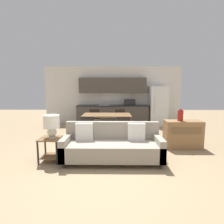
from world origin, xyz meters
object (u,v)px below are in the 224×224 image
at_px(couch, 112,146).
at_px(dining_chair_far_left, 94,119).
at_px(dining_chair_far_right, 121,118).
at_px(dining_chair_near_left, 88,128).
at_px(table_lamp, 52,124).
at_px(refrigerator, 158,106).
at_px(dining_table, 107,116).
at_px(dining_chair_near_right, 123,128).
at_px(credenza, 183,134).
at_px(vase, 180,116).
at_px(side_table, 50,145).

relative_size(couch, dining_chair_far_left, 2.62).
xyz_separation_m(dining_chair_far_right, dining_chair_near_left, (-1.04, -1.66, 0.00)).
bearing_deg(dining_chair_far_right, table_lamp, -127.99).
xyz_separation_m(couch, dining_chair_far_left, (-0.74, 2.89, 0.14)).
xyz_separation_m(refrigerator, couch, (-2.03, -4.05, -0.53)).
height_order(dining_table, dining_chair_far_right, dining_chair_far_right).
bearing_deg(dining_chair_near_right, refrigerator, -120.79).
distance_m(dining_table, credenza, 2.49).
xyz_separation_m(dining_table, credenza, (2.16, -1.20, -0.32)).
distance_m(vase, dining_chair_far_left, 3.32).
height_order(dining_table, couch, couch).
distance_m(couch, dining_chair_near_right, 1.29).
distance_m(dining_chair_near_right, dining_chair_near_left, 1.05).
height_order(dining_chair_near_right, dining_chair_far_right, same).
bearing_deg(dining_table, table_lamp, -118.74).
height_order(dining_chair_far_right, dining_chair_near_left, same).
xyz_separation_m(refrigerator, dining_chair_near_right, (-1.72, -2.81, -0.39)).
xyz_separation_m(credenza, dining_chair_far_left, (-2.69, 2.00, 0.10)).
height_order(refrigerator, dining_table, refrigerator).
relative_size(dining_table, vase, 5.09).
distance_m(couch, dining_chair_far_left, 2.99).
relative_size(dining_table, table_lamp, 3.16).
xyz_separation_m(table_lamp, vase, (3.22, 0.88, 0.06)).
height_order(dining_table, credenza, credenza).
relative_size(refrigerator, table_lamp, 3.38).
relative_size(dining_chair_near_right, dining_chair_far_right, 1.00).
distance_m(dining_table, dining_chair_far_right, 1.02).
bearing_deg(couch, credenza, 24.39).
relative_size(dining_chair_far_left, dining_chair_far_right, 1.00).
height_order(dining_chair_near_right, dining_chair_far_left, same).
xyz_separation_m(refrigerator, credenza, (-0.08, -3.17, -0.49)).
bearing_deg(dining_chair_far_right, vase, -61.90).
bearing_deg(vase, dining_chair_near_left, 170.81).
bearing_deg(side_table, vase, 15.53).
xyz_separation_m(table_lamp, dining_chair_far_left, (0.63, 2.91, -0.38)).
bearing_deg(dining_chair_far_left, dining_chair_near_right, -59.14).
height_order(side_table, vase, vase).
distance_m(table_lamp, dining_chair_far_right, 3.42).
bearing_deg(credenza, side_table, -164.38).
bearing_deg(credenza, dining_chair_near_left, 171.89).
bearing_deg(dining_table, side_table, -119.19).
bearing_deg(dining_chair_far_right, couch, -104.45).
height_order(couch, vase, vase).
bearing_deg(refrigerator, table_lamp, -129.80).
relative_size(dining_table, dining_chair_far_left, 1.95).
distance_m(dining_table, dining_chair_near_left, 0.99).
distance_m(credenza, dining_chair_near_right, 1.68).
xyz_separation_m(couch, dining_chair_near_right, (0.31, 1.24, 0.14)).
distance_m(refrigerator, dining_chair_near_left, 3.94).
height_order(dining_chair_far_left, dining_chair_far_right, same).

